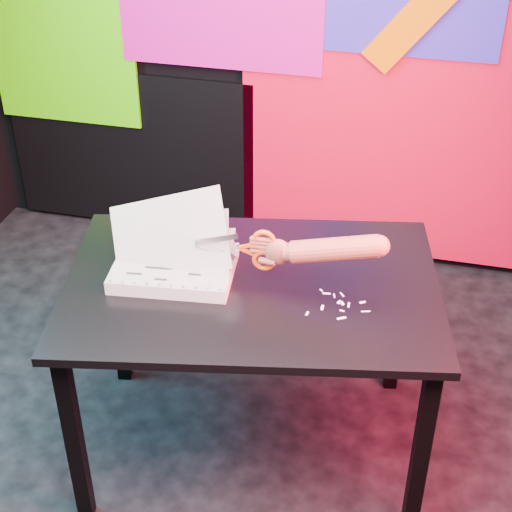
# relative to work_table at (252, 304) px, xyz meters

# --- Properties ---
(room) EXTENTS (3.01, 3.01, 2.71)m
(room) POSITION_rel_work_table_xyz_m (-0.23, -0.10, 0.69)
(room) COLOR black
(room) RESTS_ON ground
(backdrop) EXTENTS (2.88, 0.05, 2.08)m
(backdrop) POSITION_rel_work_table_xyz_m (-0.17, 1.37, 0.29)
(backdrop) COLOR red
(backdrop) RESTS_ON ground
(work_table) EXTENTS (1.36, 1.03, 0.75)m
(work_table) POSITION_rel_work_table_xyz_m (0.00, 0.00, 0.00)
(work_table) COLOR black
(work_table) RESTS_ON ground
(printout_stack) EXTENTS (0.46, 0.33, 0.29)m
(printout_stack) POSITION_rel_work_table_xyz_m (-0.26, -0.01, 0.12)
(printout_stack) COLOR beige
(printout_stack) RESTS_ON work_table
(scissors) EXTENTS (0.27, 0.02, 0.15)m
(scissors) POSITION_rel_work_table_xyz_m (0.02, 0.00, 0.22)
(scissors) COLOR #BCBCBC
(scissors) RESTS_ON printout_stack
(hand_forearm) EXTENTS (0.43, 0.09, 0.15)m
(hand_forearm) POSITION_rel_work_table_xyz_m (0.23, 0.01, 0.25)
(hand_forearm) COLOR #A24734
(hand_forearm) RESTS_ON work_table
(paper_clippings) EXTENTS (0.19, 0.15, 0.00)m
(paper_clippings) POSITION_rel_work_table_xyz_m (0.29, -0.05, 0.09)
(paper_clippings) COLOR white
(paper_clippings) RESTS_ON work_table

